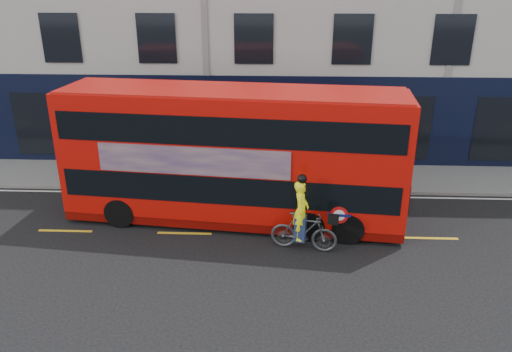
{
  "coord_description": "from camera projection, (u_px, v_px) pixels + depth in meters",
  "views": [
    {
      "loc": [
        2.97,
        -12.93,
        7.89
      ],
      "look_at": [
        2.32,
        2.59,
        1.64
      ],
      "focal_mm": 35.0,
      "sensor_mm": 36.0,
      "label": 1
    }
  ],
  "objects": [
    {
      "name": "pavement",
      "position": [
        205.0,
        175.0,
        21.05
      ],
      "size": [
        60.0,
        3.0,
        0.12
      ],
      "primitive_type": "cube",
      "color": "slate",
      "rests_on": "ground"
    },
    {
      "name": "kerb",
      "position": [
        200.0,
        189.0,
        19.66
      ],
      "size": [
        60.0,
        0.12,
        0.13
      ],
      "primitive_type": "cube",
      "color": "slate",
      "rests_on": "ground"
    },
    {
      "name": "cyclist",
      "position": [
        303.0,
        225.0,
        15.18
      ],
      "size": [
        2.14,
        0.98,
        2.5
      ],
      "rotation": [
        0.0,
        0.0,
        -0.2
      ],
      "color": "#434547",
      "rests_on": "ground"
    },
    {
      "name": "ground",
      "position": [
        176.0,
        257.0,
        15.05
      ],
      "size": [
        120.0,
        120.0,
        0.0
      ],
      "primitive_type": "plane",
      "color": "black",
      "rests_on": "ground"
    },
    {
      "name": "lane_dashes",
      "position": [
        185.0,
        233.0,
        16.44
      ],
      "size": [
        58.0,
        0.12,
        0.01
      ],
      "primitive_type": null,
      "color": "yellow",
      "rests_on": "ground"
    },
    {
      "name": "road_edge_line",
      "position": [
        199.0,
        194.0,
        19.4
      ],
      "size": [
        58.0,
        0.1,
        0.01
      ],
      "primitive_type": "cube",
      "color": "silver",
      "rests_on": "ground"
    },
    {
      "name": "bus",
      "position": [
        234.0,
        155.0,
        16.59
      ],
      "size": [
        11.49,
        3.75,
        4.55
      ],
      "rotation": [
        0.0,
        0.0,
        -0.11
      ],
      "color": "red",
      "rests_on": "ground"
    }
  ]
}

